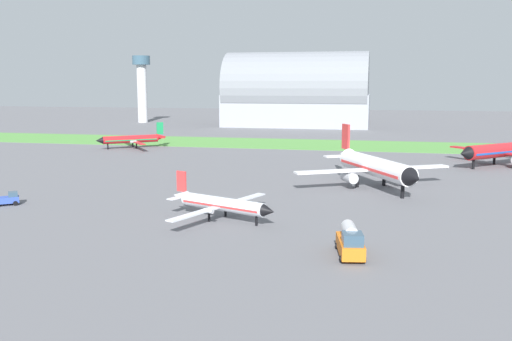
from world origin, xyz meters
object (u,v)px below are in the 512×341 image
(pushback_tug_midfield, at_px, (7,199))
(airplane_foreground_turboprop, at_px, (221,204))
(control_tower, at_px, (142,83))
(airplane_taxiing_turboprop, at_px, (132,139))
(airplane_midfield_jet, at_px, (374,166))
(airplane_parked_jet_far, at_px, (502,150))
(fuel_truck_near_gate, at_px, (350,241))

(pushback_tug_midfield, bearing_deg, airplane_foreground_turboprop, -39.42)
(airplane_foreground_turboprop, bearing_deg, control_tower, 138.77)
(airplane_foreground_turboprop, height_order, airplane_taxiing_turboprop, airplane_taxiing_turboprop)
(airplane_midfield_jet, height_order, pushback_tug_midfield, airplane_midfield_jet)
(airplane_parked_jet_far, height_order, airplane_midfield_jet, airplane_midfield_jet)
(airplane_foreground_turboprop, bearing_deg, airplane_parked_jet_far, 73.55)
(pushback_tug_midfield, height_order, control_tower, control_tower)
(airplane_parked_jet_far, height_order, airplane_foreground_turboprop, airplane_parked_jet_far)
(airplane_taxiing_turboprop, height_order, fuel_truck_near_gate, airplane_taxiing_turboprop)
(control_tower, bearing_deg, airplane_taxiing_turboprop, -67.85)
(airplane_parked_jet_far, xyz_separation_m, airplane_midfield_jet, (-27.19, -31.42, 0.25))
(airplane_parked_jet_far, distance_m, airplane_taxiing_turboprop, 94.46)
(airplane_foreground_turboprop, distance_m, airplane_midfield_jet, 34.12)
(airplane_parked_jet_far, relative_size, airplane_midfield_jet, 0.84)
(airplane_parked_jet_far, bearing_deg, airplane_taxiing_turboprop, -50.20)
(airplane_midfield_jet, bearing_deg, airplane_taxiing_turboprop, -152.94)
(pushback_tug_midfield, xyz_separation_m, control_tower, (-51.98, 167.22, 17.24))
(airplane_taxiing_turboprop, bearing_deg, control_tower, -106.45)
(airplane_foreground_turboprop, height_order, airplane_midfield_jet, airplane_midfield_jet)
(airplane_parked_jet_far, height_order, control_tower, control_tower)
(airplane_foreground_turboprop, distance_m, airplane_taxiing_turboprop, 86.70)
(fuel_truck_near_gate, bearing_deg, pushback_tug_midfield, -114.76)
(airplane_foreground_turboprop, height_order, control_tower, control_tower)
(pushback_tug_midfield, distance_m, control_tower, 175.96)
(control_tower, bearing_deg, airplane_parked_jet_far, -39.63)
(airplane_taxiing_turboprop, height_order, control_tower, control_tower)
(airplane_taxiing_turboprop, relative_size, fuel_truck_near_gate, 2.81)
(airplane_foreground_turboprop, xyz_separation_m, airplane_midfield_jet, (19.70, 27.81, 1.51))
(airplane_foreground_turboprop, relative_size, pushback_tug_midfield, 4.75)
(airplane_parked_jet_far, distance_m, fuel_truck_near_gate, 77.17)
(fuel_truck_near_gate, xyz_separation_m, control_tower, (-103.17, 181.07, 16.57))
(airplane_foreground_turboprop, relative_size, control_tower, 0.62)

